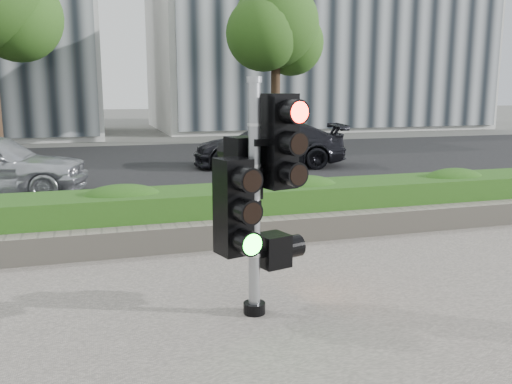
% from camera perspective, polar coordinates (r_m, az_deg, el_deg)
% --- Properties ---
extents(ground, '(120.00, 120.00, 0.00)m').
position_cam_1_polar(ground, '(5.67, 0.36, -11.27)').
color(ground, '#51514C').
rests_on(ground, ground).
extents(road, '(60.00, 13.00, 0.02)m').
position_cam_1_polar(road, '(15.24, -10.91, 2.51)').
color(road, black).
rests_on(road, ground).
extents(curb, '(60.00, 0.25, 0.12)m').
position_cam_1_polar(curb, '(8.57, -5.94, -3.30)').
color(curb, gray).
rests_on(curb, ground).
extents(stone_wall, '(12.00, 0.32, 0.34)m').
position_cam_1_polar(stone_wall, '(7.35, -4.07, -4.49)').
color(stone_wall, gray).
rests_on(stone_wall, sidewalk).
extents(hedge, '(12.00, 1.00, 0.68)m').
position_cam_1_polar(hedge, '(7.92, -5.14, -2.13)').
color(hedge, '#42892A').
rests_on(hedge, sidewalk).
extents(building_right, '(18.00, 10.00, 12.00)m').
position_cam_1_polar(building_right, '(32.77, 5.98, 17.39)').
color(building_right, '#B7B7B2').
rests_on(building_right, ground).
extents(tree_right, '(4.10, 3.58, 6.53)m').
position_cam_1_polar(tree_right, '(21.87, 2.03, 16.84)').
color(tree_right, black).
rests_on(tree_right, ground).
extents(traffic_signal, '(0.80, 0.67, 2.21)m').
position_cam_1_polar(traffic_signal, '(4.97, -0.09, 0.61)').
color(traffic_signal, black).
rests_on(traffic_signal, sidewalk).
extents(car_dark, '(4.45, 2.44, 1.22)m').
position_cam_1_polar(car_dark, '(15.10, 1.36, 4.99)').
color(car_dark, black).
rests_on(car_dark, road).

